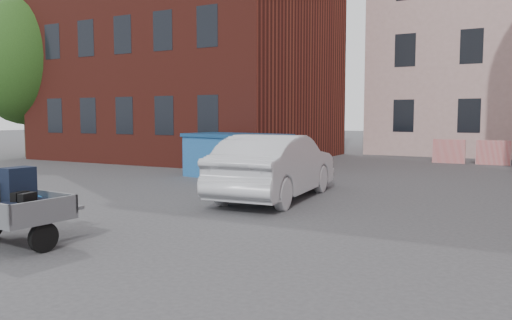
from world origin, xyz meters
The scene contains 8 objects.
ground centered at (0.00, 0.00, 0.00)m, with size 120.00×120.00×0.00m, color #38383A.
building_brick centered at (-9.00, 13.00, 7.00)m, with size 12.00×10.00×14.00m, color #591E16.
far_building centered at (-20.00, 22.00, 4.00)m, with size 6.00×6.00×8.00m, color maroon.
tree centered at (-16.00, 9.00, 5.17)m, with size 5.28×5.28×8.30m.
barriers centered at (4.20, 15.00, 0.50)m, with size 4.70×0.18×1.00m.
trailer centered at (-1.71, -2.43, 0.61)m, with size 1.70×1.87×1.20m.
dumpster centered at (-2.94, 6.50, 0.71)m, with size 3.64×2.34×1.42m.
silver_car centered at (-0.06, 3.40, 0.77)m, with size 1.63×4.67×1.54m, color silver.
Camera 1 is at (5.04, -7.35, 1.97)m, focal length 35.00 mm.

